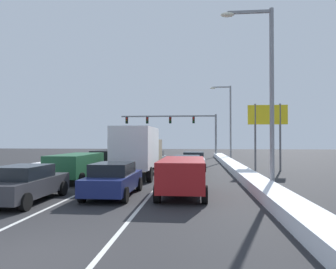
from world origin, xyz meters
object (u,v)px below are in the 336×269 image
sedan_white_right_lane_third (194,161)px  suv_green_left_lane_second (76,165)px  sedan_navy_center_lane_nearest (113,179)px  sedan_charcoal_left_lane_nearest (25,183)px  street_lamp_right_near (265,83)px  street_lamp_right_mid (228,116)px  sedan_silver_right_lane_second (187,167)px  suv_black_left_lane_third (110,158)px  sedan_gray_center_lane_third (154,159)px  suv_red_right_lane_nearest (183,173)px  roadside_sign_right (268,122)px  traffic_light_gantry (179,123)px  box_truck_center_lane_second (139,149)px

sedan_white_right_lane_third → suv_green_left_lane_second: 10.64m
sedan_navy_center_lane_nearest → sedan_charcoal_left_lane_nearest: (-3.24, -1.68, 0.00)m
street_lamp_right_near → street_lamp_right_mid: street_lamp_right_mid is taller
sedan_silver_right_lane_second → sedan_charcoal_left_lane_nearest: same height
street_lamp_right_near → suv_black_left_lane_third: bearing=138.8°
sedan_silver_right_lane_second → suv_green_left_lane_second: bearing=-163.1°
sedan_silver_right_lane_second → suv_black_left_lane_third: bearing=142.7°
sedan_white_right_lane_third → street_lamp_right_mid: 14.36m
street_lamp_right_near → sedan_white_right_lane_third: bearing=109.9°
sedan_white_right_lane_third → sedan_gray_center_lane_third: 4.40m
suv_red_right_lane_nearest → roadside_sign_right: bearing=61.4°
traffic_light_gantry → street_lamp_right_near: 29.53m
traffic_light_gantry → roadside_sign_right: 20.66m
sedan_gray_center_lane_third → traffic_light_gantry: size_ratio=0.32×
suv_green_left_lane_second → traffic_light_gantry: bearing=79.8°
sedan_gray_center_lane_third → sedan_navy_center_lane_nearest: bearing=-89.4°
sedan_navy_center_lane_nearest → sedan_gray_center_lane_third: same height
suv_red_right_lane_nearest → street_lamp_right_near: (4.10, 1.79, 4.42)m
sedan_gray_center_lane_third → traffic_light_gantry: traffic_light_gantry is taller
suv_black_left_lane_third → street_lamp_right_mid: (11.10, 13.81, 4.46)m
sedan_gray_center_lane_third → roadside_sign_right: roadside_sign_right is taller
sedan_silver_right_lane_second → roadside_sign_right: bearing=41.6°
sedan_silver_right_lane_second → sedan_white_right_lane_third: bearing=86.5°
sedan_silver_right_lane_second → suv_green_left_lane_second: 7.01m
sedan_navy_center_lane_nearest → box_truck_center_lane_second: (-0.16, 6.99, 1.14)m
suv_red_right_lane_nearest → sedan_silver_right_lane_second: bearing=89.8°
suv_red_right_lane_nearest → suv_black_left_lane_third: (-6.55, 11.12, 0.00)m
sedan_gray_center_lane_third → street_lamp_right_mid: size_ratio=0.48×
sedan_navy_center_lane_nearest → suv_green_left_lane_second: (-3.55, 4.45, 0.25)m
sedan_white_right_lane_third → sedan_charcoal_left_lane_nearest: 15.61m
suv_black_left_lane_third → sedan_navy_center_lane_nearest: bearing=-73.4°
sedan_silver_right_lane_second → sedan_charcoal_left_lane_nearest: bearing=-128.1°
sedan_gray_center_lane_third → roadside_sign_right: size_ratio=0.82×
sedan_navy_center_lane_nearest → suv_green_left_lane_second: 5.70m
sedan_gray_center_lane_third → street_lamp_right_mid: 13.93m
sedan_charcoal_left_lane_nearest → sedan_navy_center_lane_nearest: bearing=27.4°
sedan_white_right_lane_third → street_lamp_right_near: size_ratio=0.49×
street_lamp_right_mid → box_truck_center_lane_second: bearing=-113.2°
sedan_gray_center_lane_third → sedan_charcoal_left_lane_nearest: size_ratio=1.00×
sedan_navy_center_lane_nearest → box_truck_center_lane_second: bearing=91.3°
sedan_white_right_lane_third → street_lamp_right_near: 11.85m
suv_red_right_lane_nearest → sedan_gray_center_lane_third: bearing=102.9°
box_truck_center_lane_second → street_lamp_right_near: bearing=-33.1°
box_truck_center_lane_second → suv_black_left_lane_third: box_truck_center_lane_second is taller
box_truck_center_lane_second → sedan_charcoal_left_lane_nearest: box_truck_center_lane_second is taller
suv_red_right_lane_nearest → street_lamp_right_near: street_lamp_right_near is taller
sedan_white_right_lane_third → sedan_navy_center_lane_nearest: size_ratio=1.00×
suv_red_right_lane_nearest → sedan_white_right_lane_third: size_ratio=1.09×
suv_green_left_lane_second → street_lamp_right_mid: bearing=61.7°
sedan_silver_right_lane_second → sedan_charcoal_left_lane_nearest: size_ratio=1.00×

